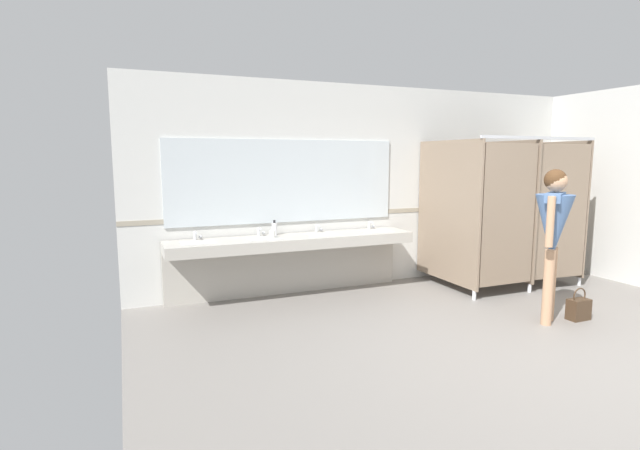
{
  "coord_description": "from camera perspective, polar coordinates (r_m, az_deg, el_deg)",
  "views": [
    {
      "loc": [
        -3.5,
        -3.06,
        1.82
      ],
      "look_at": [
        -1.66,
        1.38,
        1.16
      ],
      "focal_mm": 27.03,
      "sensor_mm": 36.0,
      "label": 1
    }
  ],
  "objects": [
    {
      "name": "soap_dispenser",
      "position": [
        6.34,
        -5.42,
        -0.44
      ],
      "size": [
        0.07,
        0.07,
        0.2
      ],
      "color": "white",
      "rests_on": "vanity_counter"
    },
    {
      "name": "person_standing",
      "position": [
        5.83,
        25.89,
        -0.13
      ],
      "size": [
        0.56,
        0.56,
        1.71
      ],
      "color": "tan",
      "rests_on": "ground_plane"
    },
    {
      "name": "paper_cup",
      "position": [
        6.12,
        -5.67,
        -1.09
      ],
      "size": [
        0.07,
        0.07,
        0.1
      ],
      "primitive_type": "cylinder",
      "color": "white",
      "rests_on": "vanity_counter"
    },
    {
      "name": "bathroom_stalls",
      "position": [
        7.36,
        21.63,
        1.71
      ],
      "size": [
        1.95,
        1.36,
        2.11
      ],
      "color": "#84705B",
      "rests_on": "ground_plane"
    },
    {
      "name": "mirror_panel",
      "position": [
        6.47,
        -4.1,
        5.19
      ],
      "size": [
        3.15,
        0.02,
        1.1
      ],
      "primitive_type": "cube",
      "color": "silver",
      "rests_on": "wall_back"
    },
    {
      "name": "vanity_counter",
      "position": [
        6.37,
        -3.4,
        -3.09
      ],
      "size": [
        3.25,
        0.59,
        0.93
      ],
      "color": "#B2ADA3",
      "rests_on": "ground_plane"
    },
    {
      "name": "ground_plane",
      "position": [
        5.01,
        25.22,
        -14.84
      ],
      "size": [
        7.15,
        6.77,
        0.1
      ],
      "primitive_type": "cube",
      "color": "gray"
    },
    {
      "name": "wall_back_tile_band",
      "position": [
        7.11,
        7.17,
        1.6
      ],
      "size": [
        7.15,
        0.01,
        0.06
      ],
      "primitive_type": "cube",
      "color": "#9E937F",
      "rests_on": "wall_back"
    },
    {
      "name": "wall_back",
      "position": [
        7.13,
        6.97,
        4.61
      ],
      "size": [
        7.15,
        0.12,
        2.84
      ],
      "primitive_type": "cube",
      "color": "silver",
      "rests_on": "ground_plane"
    },
    {
      "name": "handbag",
      "position": [
        6.28,
        28.27,
        -8.7
      ],
      "size": [
        0.25,
        0.15,
        0.37
      ],
      "color": "#3F2D1E",
      "rests_on": "ground_plane"
    }
  ]
}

